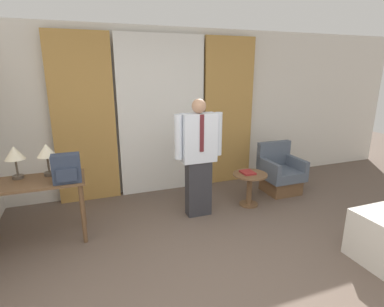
{
  "coord_description": "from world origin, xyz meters",
  "views": [
    {
      "loc": [
        -1.25,
        -1.9,
        2.04
      ],
      "look_at": [
        0.07,
        1.65,
        0.97
      ],
      "focal_mm": 28.0,
      "sensor_mm": 36.0,
      "label": 1
    }
  ],
  "objects": [
    {
      "name": "ground_plane",
      "position": [
        0.0,
        0.0,
        0.0
      ],
      "size": [
        16.0,
        16.0,
        0.0
      ],
      "primitive_type": "plane",
      "color": "brown"
    },
    {
      "name": "wall_back",
      "position": [
        0.0,
        3.02,
        1.35
      ],
      "size": [
        10.0,
        0.06,
        2.7
      ],
      "color": "silver",
      "rests_on": "ground_plane"
    },
    {
      "name": "curtain_sheer_center",
      "position": [
        0.0,
        2.89,
        1.29
      ],
      "size": [
        1.44,
        0.06,
        2.58
      ],
      "color": "white",
      "rests_on": "ground_plane"
    },
    {
      "name": "curtain_drape_left",
      "position": [
        -1.22,
        2.89,
        1.29
      ],
      "size": [
        0.92,
        0.06,
        2.58
      ],
      "color": "#B28442",
      "rests_on": "ground_plane"
    },
    {
      "name": "curtain_drape_right",
      "position": [
        1.22,
        2.89,
        1.29
      ],
      "size": [
        0.92,
        0.06,
        2.58
      ],
      "color": "#B28442",
      "rests_on": "ground_plane"
    },
    {
      "name": "desk",
      "position": [
        -1.86,
        1.81,
        0.66
      ],
      "size": [
        1.15,
        0.57,
        0.78
      ],
      "color": "brown",
      "rests_on": "ground_plane"
    },
    {
      "name": "table_lamp_left",
      "position": [
        -2.03,
        1.97,
        1.08
      ],
      "size": [
        0.23,
        0.23,
        0.4
      ],
      "color": "#4C4238",
      "rests_on": "desk"
    },
    {
      "name": "table_lamp_right",
      "position": [
        -1.69,
        1.97,
        1.08
      ],
      "size": [
        0.23,
        0.23,
        0.4
      ],
      "color": "#4C4238",
      "rests_on": "desk"
    },
    {
      "name": "bottle_near_edge",
      "position": [
        -1.35,
        1.78,
        0.85
      ],
      "size": [
        0.06,
        0.06,
        0.17
      ],
      "color": "#2D3851",
      "rests_on": "desk"
    },
    {
      "name": "backpack",
      "position": [
        -1.47,
        1.63,
        0.95
      ],
      "size": [
        0.31,
        0.2,
        0.33
      ],
      "color": "#2D384C",
      "rests_on": "desk"
    },
    {
      "name": "person",
      "position": [
        0.22,
        1.8,
        0.9
      ],
      "size": [
        0.69,
        0.23,
        1.67
      ],
      "color": "#2D2D33",
      "rests_on": "ground_plane"
    },
    {
      "name": "armchair",
      "position": [
        1.84,
        2.1,
        0.31
      ],
      "size": [
        0.62,
        0.61,
        0.84
      ],
      "color": "brown",
      "rests_on": "ground_plane"
    },
    {
      "name": "side_table",
      "position": [
        1.06,
        1.8,
        0.35
      ],
      "size": [
        0.52,
        0.52,
        0.51
      ],
      "color": "brown",
      "rests_on": "ground_plane"
    },
    {
      "name": "book",
      "position": [
        1.04,
        1.83,
        0.53
      ],
      "size": [
        0.18,
        0.22,
        0.03
      ],
      "color": "maroon",
      "rests_on": "side_table"
    }
  ]
}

